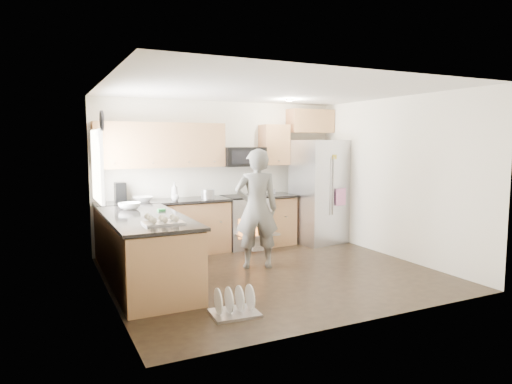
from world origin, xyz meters
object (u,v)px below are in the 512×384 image
stove_range (246,210)px  refrigerator (320,192)px  person (257,209)px  dish_rack (234,307)px

stove_range → refrigerator: size_ratio=0.93×
stove_range → person: (-0.42, -1.32, 0.22)m
person → refrigerator: bearing=-133.4°
refrigerator → dish_rack: (-2.89, -2.67, -0.87)m
stove_range → dish_rack: size_ratio=3.33×
stove_range → dish_rack: 3.32m
stove_range → person: bearing=-107.7°
stove_range → dish_rack: stove_range is taller
person → stove_range: bearing=-91.4°
refrigerator → person: (-1.84, -1.08, -0.07)m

